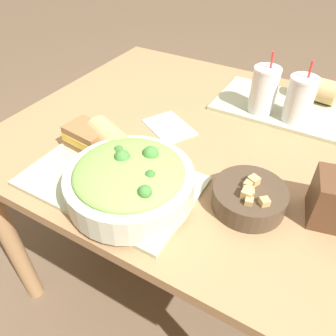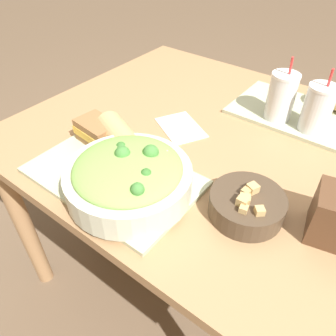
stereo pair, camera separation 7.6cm
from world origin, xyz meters
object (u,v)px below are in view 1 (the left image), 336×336
at_px(baguette_far, 318,90).
at_px(napkin_folded, 169,127).
at_px(salad_bowl, 130,180).
at_px(baguette_near, 113,142).
at_px(sandwich_near, 88,137).
at_px(soup_bowl, 249,197).
at_px(drink_cup_red, 299,101).
at_px(drink_cup_dark, 263,91).

distance_m(baguette_far, napkin_folded, 0.52).
xyz_separation_m(salad_bowl, baguette_near, (-0.13, 0.11, -0.01)).
height_order(sandwich_near, napkin_folded, sandwich_near).
bearing_deg(baguette_far, soup_bowl, -176.86).
relative_size(baguette_near, drink_cup_red, 0.95).
bearing_deg(drink_cup_dark, salad_bowl, -104.78).
relative_size(soup_bowl, sandwich_near, 1.29).
xyz_separation_m(soup_bowl, drink_cup_red, (0.00, 0.41, 0.05)).
bearing_deg(drink_cup_dark, soup_bowl, -75.64).
xyz_separation_m(salad_bowl, sandwich_near, (-0.21, 0.10, -0.02)).
bearing_deg(salad_bowl, baguette_near, 140.59).
bearing_deg(soup_bowl, sandwich_near, -178.14).
height_order(salad_bowl, drink_cup_dark, drink_cup_dark).
bearing_deg(napkin_folded, drink_cup_red, 34.03).
height_order(sandwich_near, baguette_far, baguette_far).
relative_size(soup_bowl, baguette_near, 0.92).
height_order(soup_bowl, drink_cup_red, drink_cup_red).
height_order(salad_bowl, drink_cup_red, drink_cup_red).
bearing_deg(drink_cup_red, sandwich_near, -136.95).
bearing_deg(soup_bowl, baguette_near, -179.01).
relative_size(sandwich_near, drink_cup_red, 0.68).
relative_size(soup_bowl, drink_cup_red, 0.87).
bearing_deg(soup_bowl, baguette_far, 86.45).
bearing_deg(sandwich_near, drink_cup_red, 49.19).
relative_size(baguette_near, drink_cup_dark, 0.93).
bearing_deg(soup_bowl, napkin_folded, 148.60).
bearing_deg(sandwich_near, salad_bowl, -19.17).
xyz_separation_m(baguette_near, napkin_folded, (0.06, 0.20, -0.05)).
bearing_deg(baguette_far, salad_bowl, 164.54).
xyz_separation_m(baguette_far, drink_cup_dark, (-0.14, -0.16, 0.03)).
bearing_deg(baguette_far, napkin_folded, 143.65).
distance_m(soup_bowl, napkin_folded, 0.38).
distance_m(soup_bowl, baguette_far, 0.58).
relative_size(salad_bowl, drink_cup_red, 1.52).
distance_m(soup_bowl, baguette_near, 0.38).
bearing_deg(baguette_near, soup_bowl, -66.25).
bearing_deg(napkin_folded, soup_bowl, -31.40).
height_order(soup_bowl, sandwich_near, sandwich_near).
bearing_deg(salad_bowl, drink_cup_dark, 75.22).
height_order(salad_bowl, sandwich_near, salad_bowl).
distance_m(sandwich_near, drink_cup_red, 0.63).
distance_m(baguette_far, drink_cup_red, 0.17).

